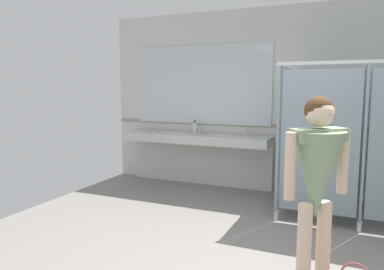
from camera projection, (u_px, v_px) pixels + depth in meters
The scene contains 6 objects.
wall_back at pixel (301, 101), 5.66m from camera, with size 6.55×0.12×2.90m, color silver.
wall_back_tile_band at pixel (299, 127), 5.65m from camera, with size 6.55×0.01×0.06m, color #9E937F.
vanity_counter at pixel (197, 148), 6.17m from camera, with size 2.51×0.54×1.00m.
mirror_panel at pixel (201, 85), 6.21m from camera, with size 2.41×0.02×1.32m, color silver.
person_standing at pixel (317, 175), 2.76m from camera, with size 0.57×0.57×1.59m.
soap_dispenser at pixel (195, 127), 6.23m from camera, with size 0.07×0.07×0.21m.
Camera 1 is at (0.74, -3.00, 1.65)m, focal length 34.25 mm.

